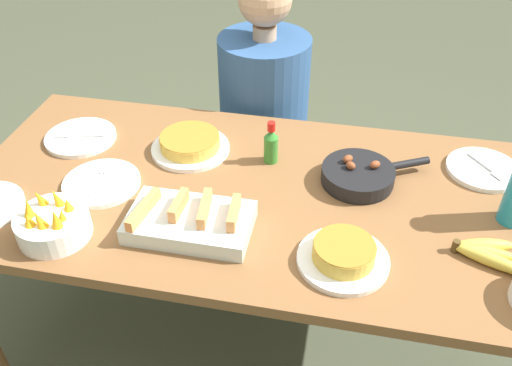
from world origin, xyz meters
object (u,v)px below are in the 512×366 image
object	(u,v)px
skillet	(359,175)
hot_sauce_bottle	(271,145)
fruit_bowl_mango	(53,224)
frittata_plate_side	(343,255)
empty_plate_near_front	(81,137)
frittata_plate_center	(190,144)
empty_plate_mid_edge	(483,169)
empty_plate_far_right	(102,183)
banana_bunch	(486,253)
melon_tray	(190,221)
person_figure	(263,144)

from	to	relation	value
skillet	hot_sauce_bottle	xyz separation A→B (m)	(-0.28, 0.06, 0.04)
fruit_bowl_mango	skillet	bearing A→B (deg)	26.65
frittata_plate_side	empty_plate_near_front	size ratio (longest dim) A/B	1.00
frittata_plate_side	fruit_bowl_mango	distance (m)	0.77
frittata_plate_center	empty_plate_mid_edge	size ratio (longest dim) A/B	1.13
empty_plate_mid_edge	hot_sauce_bottle	world-z (taller)	hot_sauce_bottle
empty_plate_far_right	empty_plate_mid_edge	distance (m)	1.18
banana_bunch	empty_plate_near_front	xyz separation A→B (m)	(-1.28, 0.31, -0.01)
banana_bunch	melon_tray	world-z (taller)	melon_tray
empty_plate_far_right	person_figure	bearing A→B (deg)	62.82
frittata_plate_center	empty_plate_far_right	bearing A→B (deg)	-132.41
melon_tray	fruit_bowl_mango	world-z (taller)	fruit_bowl_mango
skillet	fruit_bowl_mango	world-z (taller)	fruit_bowl_mango
person_figure	banana_bunch	bearing A→B (deg)	-47.31
banana_bunch	hot_sauce_bottle	xyz separation A→B (m)	(-0.62, 0.31, 0.04)
skillet	frittata_plate_center	world-z (taller)	skillet
melon_tray	skillet	bearing A→B (deg)	34.54
frittata_plate_center	empty_plate_near_front	size ratio (longest dim) A/B	1.08
melon_tray	frittata_plate_side	world-z (taller)	melon_tray
empty_plate_near_front	hot_sauce_bottle	bearing A→B (deg)	0.53
skillet	melon_tray	bearing A→B (deg)	-172.98
banana_bunch	empty_plate_far_right	bearing A→B (deg)	175.54
frittata_plate_center	empty_plate_far_right	distance (m)	0.31
fruit_bowl_mango	hot_sauce_bottle	distance (m)	0.69
skillet	empty_plate_far_right	size ratio (longest dim) A/B	1.40
fruit_bowl_mango	melon_tray	bearing A→B (deg)	15.05
melon_tray	hot_sauce_bottle	xyz separation A→B (m)	(0.16, 0.36, 0.03)
melon_tray	fruit_bowl_mango	distance (m)	0.37
banana_bunch	empty_plate_mid_edge	size ratio (longest dim) A/B	0.87
empty_plate_far_right	person_figure	world-z (taller)	person_figure
empty_plate_near_front	empty_plate_far_right	bearing A→B (deg)	-51.54
skillet	empty_plate_far_right	bearing A→B (deg)	165.01
skillet	empty_plate_near_front	bearing A→B (deg)	149.38
skillet	hot_sauce_bottle	world-z (taller)	hot_sauce_bottle
frittata_plate_center	empty_plate_far_right	world-z (taller)	frittata_plate_center
fruit_bowl_mango	hot_sauce_bottle	size ratio (longest dim) A/B	1.36
frittata_plate_center	frittata_plate_side	size ratio (longest dim) A/B	1.08
hot_sauce_bottle	empty_plate_near_front	bearing A→B (deg)	-179.47
banana_bunch	skillet	bearing A→B (deg)	143.01
frittata_plate_center	fruit_bowl_mango	distance (m)	0.52
frittata_plate_side	empty_plate_near_front	bearing A→B (deg)	156.60
melon_tray	frittata_plate_center	xyz separation A→B (m)	(-0.11, 0.36, -0.00)
skillet	frittata_plate_center	distance (m)	0.56
frittata_plate_side	empty_plate_far_right	bearing A→B (deg)	166.62
melon_tray	empty_plate_near_front	world-z (taller)	melon_tray
skillet	hot_sauce_bottle	size ratio (longest dim) A/B	2.26
empty_plate_mid_edge	frittata_plate_side	bearing A→B (deg)	-130.03
empty_plate_far_right	fruit_bowl_mango	distance (m)	0.23
frittata_plate_side	hot_sauce_bottle	distance (m)	0.48
skillet	fruit_bowl_mango	xyz separation A→B (m)	(-0.79, -0.40, 0.01)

